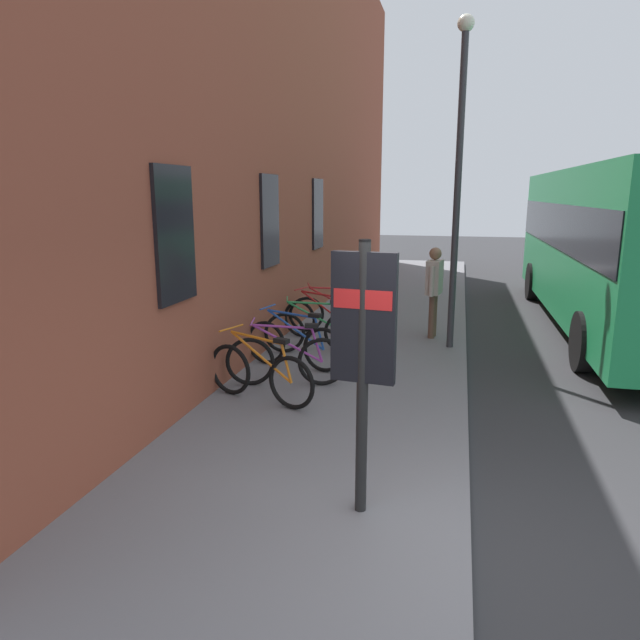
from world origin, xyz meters
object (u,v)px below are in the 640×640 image
Objects in this scene: bicycle_by_door at (323,320)px; street_lamp at (459,161)px; transit_info_sign at (363,336)px; bicycle_nearest_sign at (260,374)px; bicycle_end_of_row at (287,360)px; bicycle_mid_rack at (295,344)px; bicycle_far_end at (333,312)px; bicycle_beside_lamp at (315,331)px; city_bus at (618,240)px; pedestrian_near_bus at (434,283)px.

street_lamp is (0.07, -2.37, 2.90)m from bicycle_by_door.
bicycle_by_door is 0.71× the size of transit_info_sign.
bicycle_nearest_sign is 0.74m from bicycle_end_of_row.
transit_info_sign reaches higher than bicycle_mid_rack.
bicycle_by_door and bicycle_far_end have the same top height.
bicycle_beside_lamp is at bearing -178.65° from bicycle_far_end.
city_bus is at bearing -45.20° from bicycle_end_of_row.
transit_info_sign is 1.37× the size of pedestrian_near_bus.
bicycle_by_door is 2.25m from pedestrian_near_bus.
bicycle_beside_lamp is 3.83m from street_lamp.
transit_info_sign is at bearing -163.49° from bicycle_by_door.
pedestrian_near_bus is at bearing -2.66° from transit_info_sign.
bicycle_far_end is (2.61, -0.05, -0.00)m from bicycle_mid_rack.
pedestrian_near_bus is at bearing -90.98° from bicycle_far_end.
transit_info_sign is 0.43× the size of street_lamp.
street_lamp reaches higher than transit_info_sign.
bicycle_end_of_row is at bearing 140.61° from street_lamp.
bicycle_end_of_row is 0.16× the size of city_bus.
bicycle_mid_rack is 0.99m from bicycle_beside_lamp.
city_bus reaches higher than bicycle_end_of_row.
transit_info_sign is (-6.55, -1.70, 1.21)m from bicycle_far_end.
bicycle_nearest_sign is at bearing 137.53° from city_bus.
bicycle_mid_rack is at bearing 23.94° from transit_info_sign.
transit_info_sign is at bearing -165.46° from bicycle_far_end.
bicycle_nearest_sign is at bearing 178.97° from bicycle_far_end.
bicycle_end_of_row is 3.47m from bicycle_far_end.
bicycle_end_of_row is 0.31× the size of street_lamp.
bicycle_by_door is (1.84, -0.04, -0.00)m from bicycle_mid_rack.
bicycle_beside_lamp is at bearing -2.53° from bicycle_nearest_sign.
transit_info_sign is (-4.93, -1.66, 1.21)m from bicycle_beside_lamp.
bicycle_end_of_row is 1.01× the size of bicycle_by_door.
city_bus is 1.88× the size of street_lamp.
bicycle_far_end is 0.70× the size of transit_info_sign.
transit_info_sign is at bearing 173.60° from street_lamp.
street_lamp is (3.49, -2.43, 2.90)m from bicycle_nearest_sign.
transit_info_sign is at bearing 155.35° from city_bus.
bicycle_beside_lamp is 1.01× the size of bicycle_far_end.
city_bus is 4.28m from pedestrian_near_bus.
bicycle_mid_rack is at bearing 178.87° from bicycle_far_end.
bicycle_by_door is at bearing 3.59° from bicycle_beside_lamp.
bicycle_nearest_sign is at bearing 145.18° from street_lamp.
bicycle_by_door is 0.98× the size of pedestrian_near_bus.
bicycle_nearest_sign is 4.70m from pedestrian_near_bus.
pedestrian_near_bus is (2.58, -2.05, 0.68)m from bicycle_mid_rack.
transit_info_sign reaches higher than bicycle_nearest_sign.
city_bus reaches higher than bicycle_by_door.
pedestrian_near_bus is (4.16, -2.08, 0.68)m from bicycle_nearest_sign.
pedestrian_near_bus is 2.35m from street_lamp.
bicycle_nearest_sign is 0.99× the size of bicycle_beside_lamp.
bicycle_nearest_sign is at bearing 177.47° from bicycle_beside_lamp.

